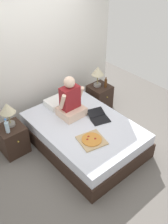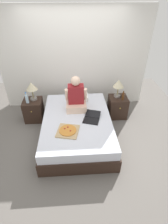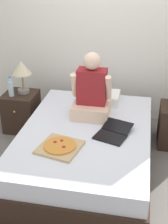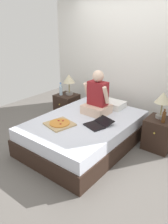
% 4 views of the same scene
% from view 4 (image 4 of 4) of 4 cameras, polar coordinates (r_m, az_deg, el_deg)
% --- Properties ---
extents(ground_plane, '(5.75, 5.75, 0.00)m').
position_cam_4_polar(ground_plane, '(3.96, 0.24, -8.41)').
color(ground_plane, '#66605B').
extents(wall_back, '(3.75, 0.12, 2.50)m').
position_cam_4_polar(wall_back, '(4.66, 11.27, 12.42)').
color(wall_back, silver).
rests_on(wall_back, ground).
extents(bed, '(1.47, 2.11, 0.50)m').
position_cam_4_polar(bed, '(3.84, 0.25, -5.30)').
color(bed, black).
rests_on(bed, ground).
extents(nightstand_left, '(0.44, 0.47, 0.54)m').
position_cam_4_polar(nightstand_left, '(4.93, -4.49, 1.53)').
color(nightstand_left, black).
rests_on(nightstand_left, ground).
extents(lamp_on_left_nightstand, '(0.26, 0.26, 0.45)m').
position_cam_4_polar(lamp_on_left_nightstand, '(4.76, -3.94, 8.32)').
color(lamp_on_left_nightstand, gray).
rests_on(lamp_on_left_nightstand, nightstand_left).
extents(water_bottle, '(0.07, 0.07, 0.28)m').
position_cam_4_polar(water_bottle, '(4.80, -6.07, 5.70)').
color(water_bottle, silver).
rests_on(water_bottle, nightstand_left).
extents(nightstand_right, '(0.44, 0.47, 0.54)m').
position_cam_4_polar(nightstand_right, '(3.94, 18.93, -5.39)').
color(nightstand_right, black).
rests_on(nightstand_right, ground).
extents(lamp_on_right_nightstand, '(0.26, 0.26, 0.45)m').
position_cam_4_polar(lamp_on_right_nightstand, '(3.77, 19.92, 3.09)').
color(lamp_on_right_nightstand, gray).
rests_on(lamp_on_right_nightstand, nightstand_right).
extents(beer_bottle, '(0.06, 0.06, 0.23)m').
position_cam_4_polar(beer_bottle, '(3.69, 20.12, -1.23)').
color(beer_bottle, '#512D14').
rests_on(beer_bottle, nightstand_right).
extents(pillow, '(0.52, 0.34, 0.12)m').
position_cam_4_polar(pillow, '(4.28, 7.01, 2.12)').
color(pillow, white).
rests_on(pillow, bed).
extents(person_seated, '(0.47, 0.40, 0.78)m').
position_cam_4_polar(person_seated, '(3.89, 3.48, 3.67)').
color(person_seated, beige).
rests_on(person_seated, bed).
extents(laptop, '(0.43, 0.49, 0.07)m').
position_cam_4_polar(laptop, '(3.51, 3.54, -3.23)').
color(laptop, black).
rests_on(laptop, bed).
extents(pizza_box, '(0.48, 0.48, 0.05)m').
position_cam_4_polar(pizza_box, '(3.55, -6.38, -3.07)').
color(pizza_box, tan).
rests_on(pizza_box, bed).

